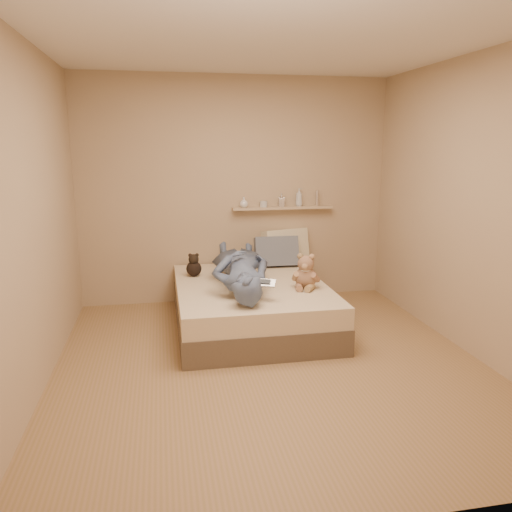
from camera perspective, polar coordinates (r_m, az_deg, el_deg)
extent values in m
plane|color=#946E4C|center=(4.37, 1.64, -12.17)|extent=(3.80, 3.80, 0.00)
plane|color=silver|center=(4.04, 1.89, 23.61)|extent=(3.80, 3.80, 0.00)
plane|color=tan|center=(5.86, -2.31, 7.42)|extent=(3.60, 0.00, 3.60)
plane|color=tan|center=(2.21, 12.48, -1.53)|extent=(3.60, 0.00, 3.60)
plane|color=tan|center=(4.02, -24.26, 3.92)|extent=(0.00, 3.80, 3.80)
plane|color=tan|center=(4.73, 23.67, 5.12)|extent=(0.00, 3.80, 3.80)
cube|color=brown|center=(5.17, -0.59, -6.66)|extent=(1.50, 1.90, 0.25)
cube|color=beige|center=(5.10, -0.59, -4.27)|extent=(1.48, 1.88, 0.20)
cube|color=#B6B8BD|center=(4.48, 1.04, -3.10)|extent=(0.21, 0.15, 0.06)
cube|color=black|center=(4.47, 1.02, -2.92)|extent=(0.11, 0.08, 0.03)
sphere|color=#91664F|center=(4.91, 5.71, -2.46)|extent=(0.21, 0.21, 0.21)
sphere|color=#9C7155|center=(4.86, 5.72, -0.87)|extent=(0.16, 0.16, 0.16)
sphere|color=#8E754E|center=(4.85, 5.08, -0.03)|extent=(0.06, 0.06, 0.06)
sphere|color=#A47B5A|center=(4.84, 6.39, -0.09)|extent=(0.06, 0.06, 0.06)
sphere|color=#9C7756|center=(4.79, 5.61, -1.22)|extent=(0.07, 0.07, 0.07)
cylinder|color=#A97E5A|center=(4.89, 4.53, -2.32)|extent=(0.07, 0.14, 0.12)
cylinder|color=#93674E|center=(4.87, 6.81, -2.45)|extent=(0.13, 0.14, 0.12)
cylinder|color=#976D50|center=(4.85, 4.94, -3.56)|extent=(0.09, 0.15, 0.07)
cylinder|color=#A38357|center=(4.84, 6.15, -3.63)|extent=(0.14, 0.15, 0.07)
cylinder|color=silver|center=(4.87, 5.70, -1.61)|extent=(0.15, 0.15, 0.02)
sphere|color=black|center=(5.38, -7.11, -1.44)|extent=(0.16, 0.16, 0.16)
sphere|color=black|center=(5.35, -7.14, -0.38)|extent=(0.11, 0.11, 0.11)
sphere|color=black|center=(5.34, -7.55, 0.09)|extent=(0.04, 0.04, 0.04)
sphere|color=black|center=(5.34, -6.77, 0.11)|extent=(0.04, 0.04, 0.04)
cube|color=beige|center=(5.93, 3.38, 1.11)|extent=(0.59, 0.38, 0.42)
cube|color=slate|center=(5.77, 2.35, 0.50)|extent=(0.51, 0.25, 0.37)
imported|color=slate|center=(4.95, -1.84, -1.32)|extent=(0.70, 1.62, 0.38)
cube|color=tan|center=(5.93, 3.08, 5.52)|extent=(1.20, 0.12, 0.03)
imported|color=silver|center=(5.82, -1.40, 6.16)|extent=(0.13, 0.13, 0.12)
cylinder|color=silver|center=(5.87, 0.88, 5.96)|extent=(0.09, 0.09, 0.07)
imported|color=silver|center=(5.91, 2.96, 6.41)|extent=(0.09, 0.09, 0.16)
imported|color=silver|center=(5.96, 4.94, 6.71)|extent=(0.09, 0.09, 0.21)
cylinder|color=silver|center=(6.03, 7.00, 6.59)|extent=(0.04, 0.04, 0.18)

